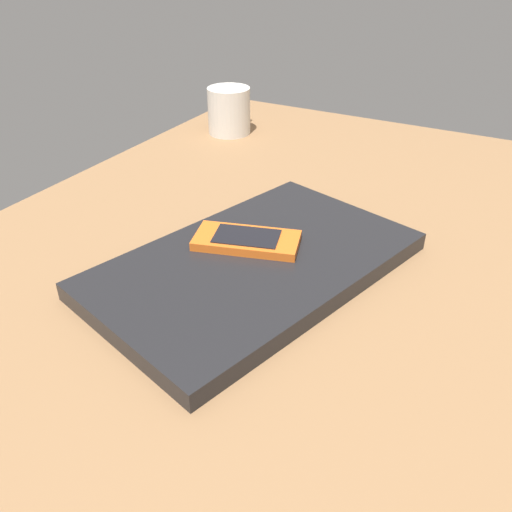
# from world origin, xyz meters

# --- Properties ---
(desk_surface) EXTENTS (1.20, 0.80, 0.03)m
(desk_surface) POSITION_xyz_m (0.00, 0.00, 0.01)
(desk_surface) COLOR olive
(desk_surface) RESTS_ON ground
(laptop_closed) EXTENTS (0.41, 0.31, 0.02)m
(laptop_closed) POSITION_xyz_m (0.00, 0.02, 0.04)
(laptop_closed) COLOR black
(laptop_closed) RESTS_ON desk_surface
(cell_phone_on_laptop) EXTENTS (0.09, 0.13, 0.01)m
(cell_phone_on_laptop) POSITION_xyz_m (0.02, 0.04, 0.06)
(cell_phone_on_laptop) COLOR orange
(cell_phone_on_laptop) RESTS_ON laptop_closed
(coffee_mug) EXTENTS (0.11, 0.08, 0.08)m
(coffee_mug) POSITION_xyz_m (0.39, 0.29, 0.07)
(coffee_mug) COLOR silver
(coffee_mug) RESTS_ON desk_surface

